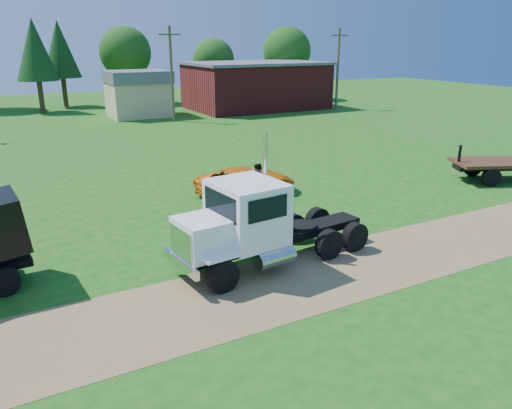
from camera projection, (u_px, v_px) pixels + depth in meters
name	position (u px, v px, depth m)	size (l,w,h in m)	color
ground	(348.00, 268.00, 17.73)	(140.00, 140.00, 0.00)	#174E11
dirt_track	(348.00, 268.00, 17.73)	(120.00, 4.20, 0.01)	olive
white_semi_tractor	(250.00, 225.00, 17.37)	(7.88, 3.29, 4.68)	black
orange_pickup	(246.00, 181.00, 25.92)	(2.44, 5.29, 1.47)	orange
spectator_b	(257.00, 182.00, 24.88)	(0.93, 0.73, 1.91)	#999999
brick_building	(256.00, 85.00, 58.42)	(15.40, 10.40, 5.30)	maroon
tan_shed	(138.00, 93.00, 52.15)	(6.20, 5.40, 4.70)	tan
utility_poles	(172.00, 73.00, 48.17)	(42.20, 0.28, 9.00)	#443826
tree_row	(75.00, 51.00, 57.57)	(55.95, 14.56, 10.85)	#322714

